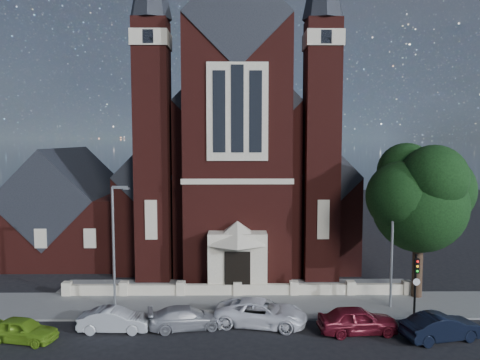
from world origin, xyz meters
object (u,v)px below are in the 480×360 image
object	(u,v)px
church	(237,167)
street_lamp_left	(115,240)
car_silver_b	(186,318)
parish_hall	(67,214)
car_silver_a	(114,320)
street_tree	(423,200)
street_lamp_right	(394,239)
car_white_suv	(261,313)
car_lime_van	(22,330)
car_navy	(441,327)
car_dark_red	(358,320)
traffic_signal	(416,277)

from	to	relation	value
church	street_lamp_left	distance (m)	20.84
car_silver_b	parish_hall	bearing A→B (deg)	25.86
car_silver_a	church	bearing A→B (deg)	-17.16
parish_hall	car_silver_a	world-z (taller)	parish_hall
street_tree	street_lamp_right	bearing A→B (deg)	-145.74
street_lamp_right	car_white_suv	world-z (taller)	street_lamp_right
car_lime_van	street_tree	bearing A→B (deg)	-63.15
car_silver_a	car_navy	world-z (taller)	car_navy
street_tree	car_lime_van	world-z (taller)	street_tree
street_tree	car_silver_b	xyz separation A→B (m)	(-15.61, -4.83, -6.31)
car_lime_van	car_silver_a	bearing A→B (deg)	-62.25
street_lamp_left	street_lamp_right	bearing A→B (deg)	0.00
street_lamp_right	car_white_suv	bearing A→B (deg)	-162.87
church	car_silver_b	xyz separation A→B (m)	(-3.02, -22.07, -7.54)
street_tree	car_white_suv	xyz separation A→B (m)	(-11.20, -4.39, -6.20)
car_silver_a	parish_hall	bearing A→B (deg)	27.40
street_lamp_right	car_white_suv	distance (m)	9.88
parish_hall	street_lamp_right	distance (m)	29.62
church	car_dark_red	bearing A→B (deg)	-73.34
parish_hall	street_lamp_right	bearing A→B (deg)	-28.22
street_lamp_left	car_dark_red	world-z (taller)	street_lamp_left
street_tree	traffic_signal	distance (m)	5.70
parish_hall	traffic_signal	xyz separation A→B (m)	(27.00, -15.57, -1.43)
traffic_signal	car_navy	distance (m)	3.76
parish_hall	car_lime_van	xyz separation A→B (m)	(4.18, -18.81, -3.35)
street_tree	street_lamp_right	world-z (taller)	street_tree
parish_hall	car_white_suv	bearing A→B (deg)	-43.80
church	car_silver_a	bearing A→B (deg)	-107.63
street_tree	car_white_suv	world-z (taller)	street_tree
car_lime_van	car_dark_red	xyz separation A→B (m)	(18.65, 0.92, 0.11)
car_navy	car_white_suv	bearing A→B (deg)	63.64
traffic_signal	car_lime_van	world-z (taller)	traffic_signal
parish_hall	car_dark_red	world-z (taller)	parish_hall
car_navy	parish_hall	bearing A→B (deg)	41.34
church	car_silver_b	world-z (taller)	church
parish_hall	car_dark_red	xyz separation A→B (m)	(22.83, -17.89, -3.24)
parish_hall	traffic_signal	size ratio (longest dim) A/B	3.05
street_lamp_left	car_dark_red	bearing A→B (deg)	-14.78
car_white_suv	car_navy	distance (m)	10.06
car_white_suv	church	bearing A→B (deg)	15.22
car_dark_red	car_navy	xyz separation A→B (m)	(4.39, -0.95, -0.04)
street_tree	car_lime_van	size ratio (longest dim) A/B	2.76
street_lamp_right	car_navy	distance (m)	6.29
street_lamp_right	traffic_signal	world-z (taller)	street_lamp_right
street_tree	car_dark_red	world-z (taller)	street_tree
traffic_signal	car_white_suv	size ratio (longest dim) A/B	0.73
parish_hall	car_silver_b	size ratio (longest dim) A/B	2.74
car_lime_van	car_silver_b	distance (m)	8.96
street_lamp_left	car_silver_b	distance (m)	7.02
car_lime_van	car_silver_b	xyz separation A→B (m)	(8.80, 1.68, -0.01)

